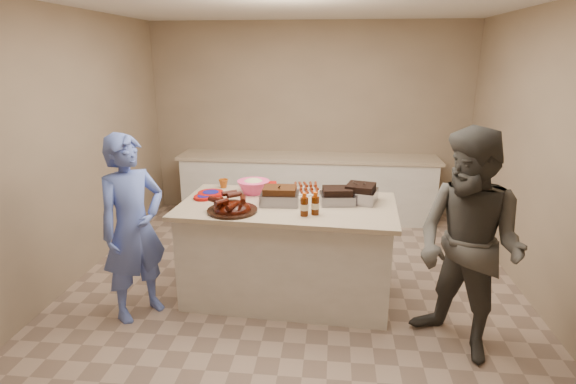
# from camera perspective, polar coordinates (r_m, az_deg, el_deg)

# --- Properties ---
(room) EXTENTS (4.50, 5.00, 2.70)m
(room) POSITION_cam_1_polar(r_m,az_deg,el_deg) (4.53, 0.58, -12.69)
(room) COLOR gray
(room) RESTS_ON ground
(back_counter) EXTENTS (3.60, 0.64, 0.90)m
(back_counter) POSITION_cam_1_polar(r_m,az_deg,el_deg) (6.39, 2.44, 0.67)
(back_counter) COLOR silver
(back_counter) RESTS_ON ground
(island) EXTENTS (2.03, 1.15, 0.93)m
(island) POSITION_cam_1_polar(r_m,az_deg,el_deg) (4.51, -0.07, -12.85)
(island) COLOR silver
(island) RESTS_ON ground
(rib_platter) EXTENTS (0.49, 0.49, 0.18)m
(rib_platter) POSITION_cam_1_polar(r_m,az_deg,el_deg) (3.96, -7.07, -2.47)
(rib_platter) COLOR #420F05
(rib_platter) RESTS_ON island
(pulled_pork_tray) EXTENTS (0.35, 0.27, 0.10)m
(pulled_pork_tray) POSITION_cam_1_polar(r_m,az_deg,el_deg) (4.13, -1.06, -1.52)
(pulled_pork_tray) COLOR #47230F
(pulled_pork_tray) RESTS_ON island
(brisket_tray) EXTENTS (0.33, 0.29, 0.09)m
(brisket_tray) POSITION_cam_1_polar(r_m,az_deg,el_deg) (4.17, 6.24, -1.43)
(brisket_tray) COLOR black
(brisket_tray) RESTS_ON island
(roasting_pan) EXTENTS (0.35, 0.35, 0.12)m
(roasting_pan) POSITION_cam_1_polar(r_m,az_deg,el_deg) (4.24, 9.13, -1.22)
(roasting_pan) COLOR gray
(roasting_pan) RESTS_ON island
(coleslaw_bowl) EXTENTS (0.34, 0.34, 0.22)m
(coleslaw_bowl) POSITION_cam_1_polar(r_m,az_deg,el_deg) (4.46, -4.39, -0.14)
(coleslaw_bowl) COLOR #FF4381
(coleslaw_bowl) RESTS_ON island
(sausage_plate) EXTENTS (0.35, 0.35, 0.05)m
(sausage_plate) POSITION_cam_1_polar(r_m,az_deg,el_deg) (4.48, 2.29, -0.02)
(sausage_plate) COLOR silver
(sausage_plate) RESTS_ON island
(mac_cheese_dish) EXTENTS (0.29, 0.22, 0.07)m
(mac_cheese_dish) POSITION_cam_1_polar(r_m,az_deg,el_deg) (4.47, 8.62, -0.24)
(mac_cheese_dish) COLOR orange
(mac_cheese_dish) RESTS_ON island
(bbq_bottle_a) EXTENTS (0.07, 0.07, 0.20)m
(bbq_bottle_a) POSITION_cam_1_polar(r_m,az_deg,el_deg) (3.86, 3.45, -2.86)
(bbq_bottle_a) COLOR #421903
(bbq_bottle_a) RESTS_ON island
(bbq_bottle_b) EXTENTS (0.07, 0.07, 0.20)m
(bbq_bottle_b) POSITION_cam_1_polar(r_m,az_deg,el_deg) (3.83, 2.07, -3.03)
(bbq_bottle_b) COLOR #421903
(bbq_bottle_b) RESTS_ON island
(mustard_bottle) EXTENTS (0.04, 0.04, 0.11)m
(mustard_bottle) POSITION_cam_1_polar(r_m,az_deg,el_deg) (4.39, -2.87, -0.38)
(mustard_bottle) COLOR #F4AD00
(mustard_bottle) RESTS_ON island
(sauce_bowl) EXTENTS (0.12, 0.05, 0.12)m
(sauce_bowl) POSITION_cam_1_polar(r_m,az_deg,el_deg) (4.27, 0.31, -0.89)
(sauce_bowl) COLOR silver
(sauce_bowl) RESTS_ON island
(plate_stack_large) EXTENTS (0.27, 0.27, 0.03)m
(plate_stack_large) POSITION_cam_1_polar(r_m,az_deg,el_deg) (4.45, -9.77, -0.39)
(plate_stack_large) COLOR #9C0D08
(plate_stack_large) RESTS_ON island
(plate_stack_small) EXTENTS (0.20, 0.20, 0.03)m
(plate_stack_small) POSITION_cam_1_polar(r_m,az_deg,el_deg) (4.35, -10.65, -0.84)
(plate_stack_small) COLOR #9C0D08
(plate_stack_small) RESTS_ON island
(plastic_cup) EXTENTS (0.10, 0.10, 0.10)m
(plastic_cup) POSITION_cam_1_polar(r_m,az_deg,el_deg) (4.68, -8.17, 0.55)
(plastic_cup) COLOR #9F4C0F
(plastic_cup) RESTS_ON island
(basket_stack) EXTENTS (0.21, 0.17, 0.09)m
(basket_stack) POSITION_cam_1_polar(r_m,az_deg,el_deg) (4.49, -2.64, 0.01)
(basket_stack) COLOR #9C0D08
(basket_stack) RESTS_ON island
(guest_blue) EXTENTS (1.68, 1.46, 0.39)m
(guest_blue) POSITION_cam_1_polar(r_m,az_deg,el_deg) (4.44, -18.00, -14.31)
(guest_blue) COLOR #5973D2
(guest_blue) RESTS_ON ground
(guest_gray) EXTENTS (1.90, 1.81, 0.67)m
(guest_gray) POSITION_cam_1_polar(r_m,az_deg,el_deg) (4.03, 20.50, -18.09)
(guest_gray) COLOR #525049
(guest_gray) RESTS_ON ground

